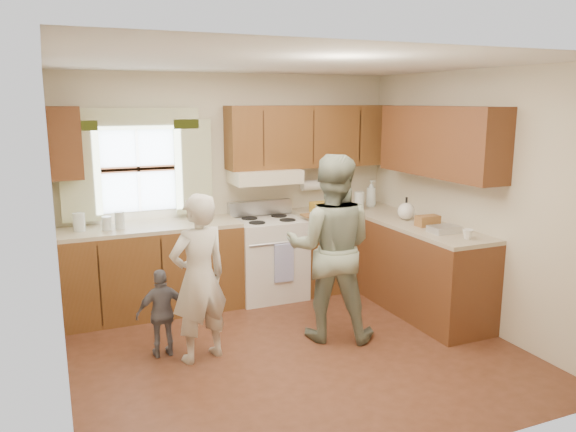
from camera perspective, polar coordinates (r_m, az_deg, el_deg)
name	(u,v)px	position (r m, az deg, el deg)	size (l,w,h in m)	color
room	(296,214)	(4.80, 0.78, 0.19)	(3.80, 3.80, 3.80)	#4D2817
kitchen_fixtures	(307,229)	(6.09, 1.94, -1.32)	(3.80, 2.25, 2.15)	#4E2C10
stove	(268,257)	(6.38, -2.01, -4.15)	(0.76, 0.67, 1.07)	silver
woman_left	(199,278)	(4.83, -9.04, -6.27)	(0.53, 0.35, 1.46)	beige
woman_right	(331,248)	(5.20, 4.35, -3.26)	(0.84, 0.66, 1.74)	#2A412C
child	(163,313)	(5.07, -12.61, -9.59)	(0.46, 0.19, 0.78)	slate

